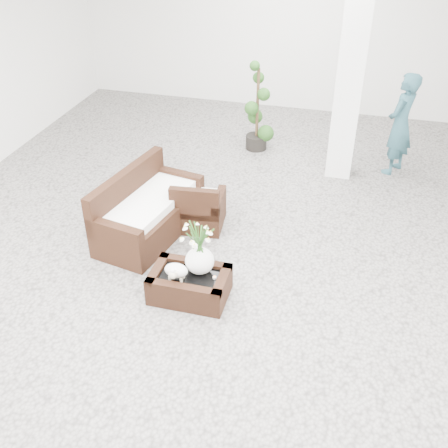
% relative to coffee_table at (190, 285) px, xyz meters
% --- Properties ---
extents(ground, '(11.00, 11.00, 0.00)m').
position_rel_coffee_table_xyz_m(ground, '(0.23, 0.80, -0.16)').
color(ground, gray).
rests_on(ground, ground).
extents(column, '(0.40, 0.40, 3.50)m').
position_rel_coffee_table_xyz_m(column, '(1.43, 3.60, 1.59)').
color(column, white).
rests_on(column, ground).
extents(coffee_table, '(0.90, 0.60, 0.31)m').
position_rel_coffee_table_xyz_m(coffee_table, '(0.00, 0.00, 0.00)').
color(coffee_table, '#341B0F').
rests_on(coffee_table, ground).
extents(sheep_figurine, '(0.28, 0.23, 0.21)m').
position_rel_coffee_table_xyz_m(sheep_figurine, '(-0.12, -0.10, 0.26)').
color(sheep_figurine, white).
rests_on(sheep_figurine, coffee_table).
extents(planter_narcissus, '(0.44, 0.44, 0.80)m').
position_rel_coffee_table_xyz_m(planter_narcissus, '(0.10, 0.10, 0.56)').
color(planter_narcissus, white).
rests_on(planter_narcissus, coffee_table).
extents(tealight, '(0.04, 0.04, 0.03)m').
position_rel_coffee_table_xyz_m(tealight, '(0.30, 0.02, 0.17)').
color(tealight, white).
rests_on(tealight, coffee_table).
extents(armchair, '(0.74, 0.72, 0.73)m').
position_rel_coffee_table_xyz_m(armchair, '(-0.35, 1.51, 0.21)').
color(armchair, '#341B0F').
rests_on(armchair, ground).
extents(loveseat, '(1.12, 1.81, 0.90)m').
position_rel_coffee_table_xyz_m(loveseat, '(-0.93, 1.11, 0.29)').
color(loveseat, '#341B0F').
rests_on(loveseat, ground).
extents(topiary, '(0.42, 0.42, 1.57)m').
position_rel_coffee_table_xyz_m(topiary, '(-0.09, 4.16, 0.63)').
color(topiary, '#1D3F14').
rests_on(topiary, ground).
extents(shopper, '(0.63, 0.73, 1.67)m').
position_rel_coffee_table_xyz_m(shopper, '(2.30, 3.89, 0.68)').
color(shopper, '#29525D').
rests_on(shopper, ground).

